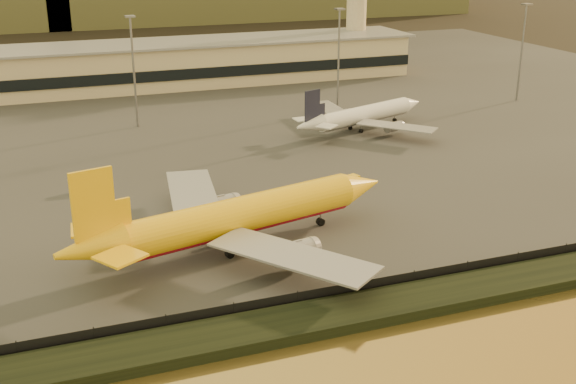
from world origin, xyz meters
TOP-DOWN VIEW (x-y plane):
  - ground at (0.00, 0.00)m, footprint 900.00×900.00m
  - embankment at (0.00, -17.00)m, footprint 320.00×7.00m
  - tarmac at (0.00, 95.00)m, footprint 320.00×220.00m
  - perimeter_fence at (0.00, -13.00)m, footprint 300.00×0.05m
  - terminal_building at (-14.52, 125.55)m, footprint 202.00×25.00m
  - control_tower at (70.00, 131.00)m, footprint 11.20×11.20m
  - apron_light_masts at (15.00, 75.00)m, footprint 152.20×12.20m
  - dhl_cargo_jet at (-7.54, 6.74)m, footprint 52.05×50.01m
  - white_narrowbody_jet at (37.94, 59.48)m, footprint 38.30×36.28m
  - gse_vehicle_yellow at (18.58, 25.22)m, footprint 4.39×2.98m
  - gse_vehicle_white at (-26.37, 38.32)m, footprint 3.61×1.93m

SIDE VIEW (x-z plane):
  - ground at x=0.00m, z-range 0.00..0.00m
  - tarmac at x=0.00m, z-range 0.00..0.20m
  - embankment at x=0.00m, z-range 0.00..1.40m
  - gse_vehicle_white at x=-26.37m, z-range 0.20..1.76m
  - gse_vehicle_yellow at x=18.58m, z-range 0.20..2.01m
  - perimeter_fence at x=0.00m, z-range 0.20..2.40m
  - white_narrowbody_jet at x=37.94m, z-range -2.09..9.27m
  - dhl_cargo_jet at x=-7.54m, z-range -2.96..12.73m
  - terminal_building at x=-14.52m, z-range -0.05..12.55m
  - apron_light_masts at x=15.00m, z-range 3.00..28.40m
  - control_tower at x=70.00m, z-range 3.91..39.41m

